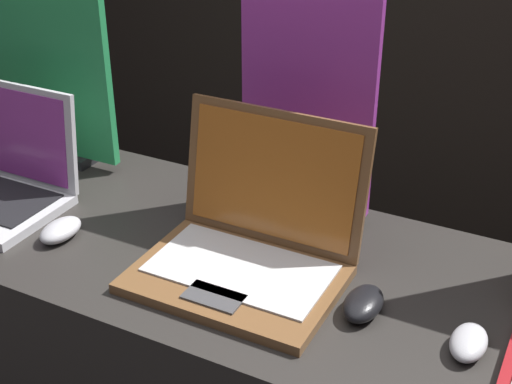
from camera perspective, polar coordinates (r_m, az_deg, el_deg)
The scene contains 6 objects.
mouse_front at distance 1.50m, azimuth -15.36°, elevation -2.96°, with size 0.06×0.10×0.04m.
promo_stand_front at distance 1.77m, azimuth -16.40°, elevation 9.38°, with size 0.37×0.07×0.48m.
laptop_middle at distance 1.34m, azimuth -0.47°, elevation -3.68°, with size 0.38×0.32×0.28m.
mouse_middle at distance 1.26m, azimuth 8.58°, elevation -8.81°, with size 0.06×0.11×0.04m.
promo_stand_middle at distance 1.45m, azimuth 4.07°, elevation 7.32°, with size 0.29×0.07×0.53m.
mouse_back at distance 1.22m, azimuth 16.65°, elevation -11.45°, with size 0.06×0.10×0.03m.
Camera 1 is at (0.53, -0.74, 1.76)m, focal length 50.00 mm.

